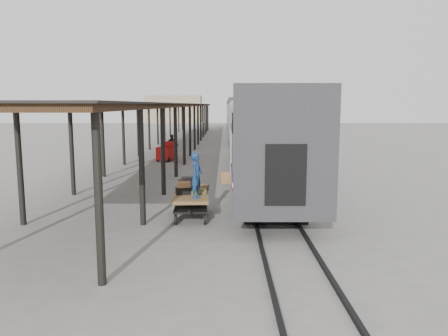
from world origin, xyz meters
TOP-DOWN VIEW (x-y plane):
  - ground at (0.00, 0.00)m, footprint 160.00×160.00m
  - train at (3.19, 33.79)m, footprint 3.45×76.01m
  - canopy at (-3.40, 24.00)m, footprint 4.90×64.30m
  - rails at (3.20, 34.00)m, footprint 1.54×150.00m
  - building_far at (14.00, 78.00)m, footprint 18.00×10.00m
  - building_left at (-10.00, 82.00)m, footprint 12.00×8.00m
  - baggage_cart at (0.22, -1.03)m, footprint 1.35×2.45m
  - suitcase_stack at (0.14, -0.67)m, footprint 1.21×1.15m
  - luggage_tug at (-2.84, 15.10)m, footprint 1.35×1.76m
  - porter at (0.47, -1.68)m, footprint 0.52×0.66m
  - pedestrian at (-2.74, 17.71)m, footprint 1.08×0.60m

SIDE VIEW (x-z plane):
  - ground at x=0.00m, z-range 0.00..0.00m
  - rails at x=3.20m, z-range 0.00..0.12m
  - luggage_tug at x=-2.84m, z-range -0.06..1.32m
  - baggage_cart at x=0.22m, z-range 0.22..1.08m
  - pedestrian at x=-2.74m, z-range 0.00..1.75m
  - suitcase_stack at x=0.14m, z-range 0.78..1.34m
  - porter at x=0.47m, z-range 0.86..2.44m
  - train at x=3.19m, z-range 0.69..4.70m
  - building_left at x=-10.00m, z-range 0.00..6.00m
  - building_far at x=14.00m, z-range 0.00..8.00m
  - canopy at x=-3.40m, z-range 1.93..6.08m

